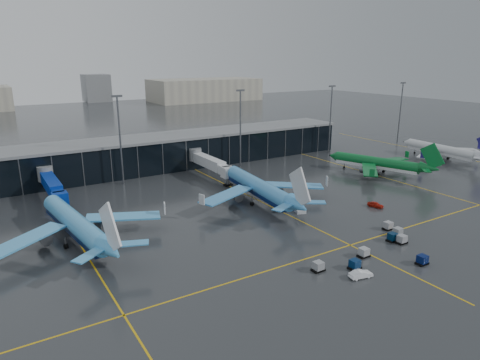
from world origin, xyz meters
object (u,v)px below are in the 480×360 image
airliner_arkefly (74,212)px  mobile_airstair (300,209)px  baggage_carts (381,246)px  service_van_white (361,274)px  airliner_ba (441,144)px  airliner_klm_near (258,178)px  airliner_aer_lingus (377,156)px  service_van_red (375,205)px

airliner_arkefly → mobile_airstair: size_ratio=10.80×
baggage_carts → service_van_white: (-11.36, -5.48, -0.08)m
airliner_arkefly → service_van_white: size_ratio=9.96×
airliner_arkefly → airliner_ba: size_ratio=1.12×
airliner_arkefly → service_van_white: airliner_arkefly is taller
airliner_klm_near → airliner_aer_lingus: bearing=10.2°
airliner_klm_near → mobile_airstair: airliner_klm_near is taller
airliner_aer_lingus → airliner_ba: bearing=-17.8°
airliner_aer_lingus → service_van_red: size_ratio=9.38×
baggage_carts → airliner_aer_lingus: bearing=42.3°
airliner_arkefly → airliner_ba: airliner_arkefly is taller
service_van_white → airliner_aer_lingus: bearing=-39.6°
airliner_arkefly → baggage_carts: (48.47, -34.85, -5.50)m
airliner_arkefly → mobile_airstair: bearing=-18.9°
airliner_arkefly → airliner_aer_lingus: 91.86m
baggage_carts → airliner_ba: bearing=27.4°
airliner_aer_lingus → service_van_red: airliner_aer_lingus is taller
airliner_aer_lingus → airliner_klm_near: bearing=164.1°
airliner_klm_near → baggage_carts: (3.90, -36.01, -5.56)m
airliner_ba → mobile_airstair: bearing=-165.5°
airliner_klm_near → airliner_ba: bearing=9.4°
airliner_ba → baggage_carts: 88.40m
airliner_klm_near → baggage_carts: bearing=-77.7°
service_van_red → airliner_ba: bearing=4.4°
airliner_arkefly → airliner_ba: 126.95m
airliner_klm_near → airliner_ba: (82.24, 4.66, -0.71)m
airliner_ba → service_van_white: (-89.70, -46.15, -4.94)m
airliner_klm_near → airliner_ba: airliner_klm_near is taller
airliner_arkefly → baggage_carts: bearing=-42.6°
airliner_ba → baggage_carts: bearing=-149.7°
service_van_white → service_van_red: bearing=-41.4°
airliner_arkefly → baggage_carts: size_ratio=1.49×
airliner_arkefly → mobile_airstair: 50.12m
baggage_carts → service_van_red: baggage_carts is taller
airliner_ba → baggage_carts: airliner_ba is taller
airliner_klm_near → service_van_red: (22.13, -18.69, -5.66)m
mobile_airstair → service_van_red: bearing=-0.9°
airliner_klm_near → service_van_white: 42.53m
mobile_airstair → airliner_arkefly: bearing=-171.1°
airliner_ba → mobile_airstair: 79.87m
airliner_klm_near → airliner_ba: size_ratio=1.13×
service_van_white → mobile_airstair: bearing=-10.2°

